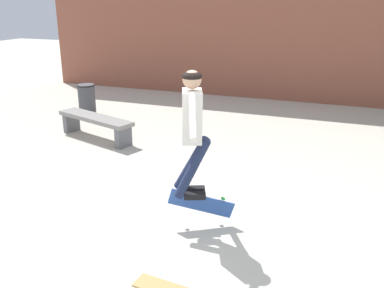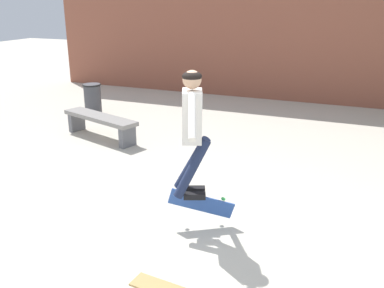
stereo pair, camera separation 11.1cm
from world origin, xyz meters
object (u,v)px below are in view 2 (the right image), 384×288
at_px(trash_bin, 93,98).
at_px(skater, 192,123).
at_px(skateboard_flipping, 201,203).
at_px(park_bench, 100,121).

height_order(trash_bin, skater, skater).
height_order(skater, skateboard_flipping, skater).
bearing_deg(skateboard_flipping, trash_bin, 114.28).
bearing_deg(skater, park_bench, 117.14).
height_order(park_bench, skateboard_flipping, skateboard_flipping).
bearing_deg(skateboard_flipping, park_bench, 118.29).
bearing_deg(skateboard_flipping, skater, -162.01).
height_order(park_bench, trash_bin, trash_bin).
relative_size(park_bench, trash_bin, 2.52).
distance_m(park_bench, skater, 4.11).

